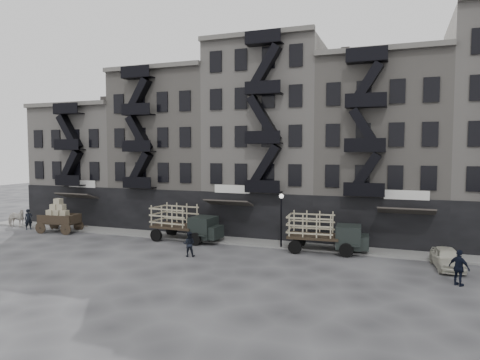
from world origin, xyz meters
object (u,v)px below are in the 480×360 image
(car_east, at_px, (447,258))
(policeman, at_px, (459,268))
(horse, at_px, (16,218))
(stake_truck_east, at_px, (325,230))
(wagon, at_px, (59,213))
(stake_truck_west, at_px, (185,221))
(pedestrian_west, at_px, (29,219))
(pedestrian_mid, at_px, (189,244))

(car_east, xyz_separation_m, policeman, (0.27, -3.65, 0.34))
(horse, distance_m, policeman, 39.08)
(stake_truck_east, distance_m, policeman, 9.97)
(wagon, bearing_deg, car_east, -7.82)
(stake_truck_east, relative_size, car_east, 1.50)
(wagon, xyz_separation_m, stake_truck_west, (12.78, 0.72, -0.06))
(wagon, relative_size, car_east, 0.97)
(wagon, relative_size, pedestrian_west, 1.98)
(wagon, distance_m, stake_truck_east, 24.48)
(stake_truck_east, height_order, pedestrian_mid, stake_truck_east)
(horse, bearing_deg, pedestrian_mid, -107.70)
(stake_truck_east, distance_m, pedestrian_mid, 10.11)
(horse, relative_size, wagon, 0.56)
(wagon, bearing_deg, policeman, -14.12)
(horse, height_order, pedestrian_west, pedestrian_west)
(horse, relative_size, pedestrian_mid, 1.21)
(stake_truck_west, bearing_deg, car_east, -0.21)
(wagon, distance_m, policeman, 33.18)
(stake_truck_west, xyz_separation_m, stake_truck_east, (11.68, 0.12, -0.05))
(horse, xyz_separation_m, pedestrian_mid, (21.42, -4.34, -0.02))
(stake_truck_east, xyz_separation_m, policeman, (8.40, -5.33, -0.65))
(horse, bearing_deg, policeman, -103.58)
(pedestrian_west, bearing_deg, wagon, -59.78)
(pedestrian_mid, xyz_separation_m, policeman, (17.34, -0.65, 0.13))
(pedestrian_west, bearing_deg, pedestrian_mid, -69.84)
(horse, relative_size, stake_truck_west, 0.35)
(car_east, xyz_separation_m, pedestrian_mid, (-17.07, -3.00, 0.21))
(wagon, bearing_deg, stake_truck_east, -4.38)
(horse, relative_size, policeman, 1.06)
(stake_truck_east, xyz_separation_m, car_east, (8.14, -1.68, -1.00))
(car_east, relative_size, pedestrian_mid, 2.23)
(policeman, bearing_deg, pedestrian_west, 30.20)
(pedestrian_mid, relative_size, policeman, 0.87)
(pedestrian_mid, bearing_deg, pedestrian_west, -28.49)
(horse, relative_size, pedestrian_west, 1.10)
(stake_truck_west, bearing_deg, policeman, -10.24)
(stake_truck_west, relative_size, car_east, 1.54)
(wagon, bearing_deg, stake_truck_west, -3.14)
(car_east, distance_m, pedestrian_mid, 17.34)
(pedestrian_mid, bearing_deg, horse, -28.44)
(wagon, height_order, stake_truck_east, wagon)
(car_east, bearing_deg, wagon, 171.17)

